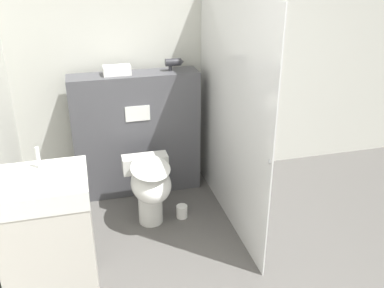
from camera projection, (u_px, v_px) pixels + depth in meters
The scene contains 8 objects.
wall_back at pixel (159, 57), 4.03m from camera, with size 8.00×0.06×2.50m.
partition_panel at pixel (137, 134), 4.03m from camera, with size 1.17×0.28×1.17m.
shower_glass at pixel (229, 114), 3.48m from camera, with size 0.04×1.69×1.92m.
toilet at pixel (150, 185), 3.58m from camera, with size 0.40×0.60×0.58m.
sink_vanity at pixel (50, 243), 2.72m from camera, with size 0.56×0.48×1.09m.
hair_drier at pixel (174, 63), 3.85m from camera, with size 0.17×0.07×0.11m.
folded_towel at pixel (117, 70), 3.75m from camera, with size 0.24×0.14×0.08m.
spare_toilet_roll at pixel (182, 211), 3.79m from camera, with size 0.10×0.10×0.12m.
Camera 1 is at (-0.72, -1.60, 2.18)m, focal length 40.00 mm.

